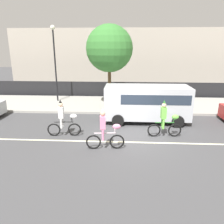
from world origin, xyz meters
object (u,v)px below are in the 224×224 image
parade_cyclist_pink (105,131)px  street_lamp_post (54,53)px  parade_cyclist_zebra (64,120)px  parked_van_silver (148,101)px  parade_cyclist_lime (165,121)px

parade_cyclist_pink → street_lamp_post: bearing=119.2°
parade_cyclist_zebra → street_lamp_post: (-2.47, 7.04, 3.15)m
parade_cyclist_zebra → parked_van_silver: size_ratio=0.38×
parade_cyclist_pink → parade_cyclist_lime: 3.28m
parade_cyclist_pink → parked_van_silver: size_ratio=0.38×
parade_cyclist_lime → parade_cyclist_pink: bearing=-151.4°
parade_cyclist_zebra → parade_cyclist_pink: same height
parade_cyclist_pink → parked_van_silver: parked_van_silver is taller
parade_cyclist_pink → parade_cyclist_zebra: bearing=148.3°
parade_cyclist_zebra → parked_van_silver: 5.17m
parade_cyclist_pink → parked_van_silver: bearing=60.6°
parked_van_silver → parade_cyclist_zebra: bearing=-150.0°
parade_cyclist_zebra → parade_cyclist_lime: 5.12m
parade_cyclist_pink → street_lamp_post: street_lamp_post is taller
street_lamp_post → parade_cyclist_zebra: bearing=-70.7°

